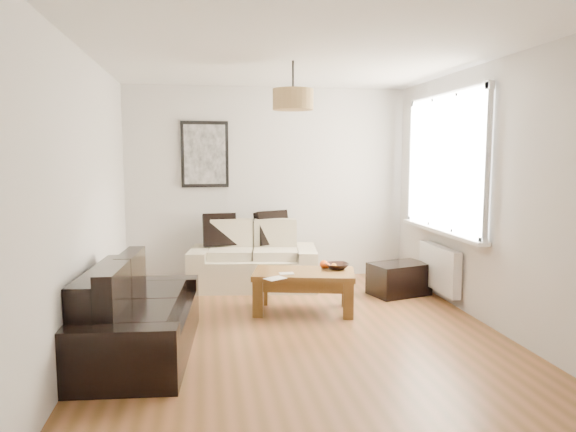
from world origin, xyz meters
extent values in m
plane|color=brown|center=(0.00, 0.00, 0.00)|extent=(4.50, 4.50, 0.00)
cube|color=white|center=(1.82, 0.80, 0.38)|extent=(0.10, 0.90, 0.52)
cylinder|color=tan|center=(0.00, 0.30, 2.23)|extent=(0.40, 0.40, 0.20)
cube|color=black|center=(1.45, 1.11, 0.19)|extent=(0.77, 0.61, 0.39)
cube|color=black|center=(-0.68, 1.97, 0.72)|extent=(0.43, 0.16, 0.43)
cube|color=black|center=(0.01, 1.97, 0.73)|extent=(0.46, 0.30, 0.45)
imported|color=black|center=(0.56, 0.68, 0.47)|extent=(0.26, 0.26, 0.06)
sphere|color=#EB5313|center=(0.45, 0.67, 0.48)|extent=(0.07, 0.07, 0.06)
sphere|color=orange|center=(0.52, 0.66, 0.48)|extent=(0.08, 0.08, 0.06)
sphere|color=#FD5915|center=(0.43, 0.75, 0.48)|extent=(0.10, 0.10, 0.09)
cube|color=silver|center=(-0.18, 0.34, 0.44)|extent=(0.25, 0.23, 0.01)
camera|label=1|loc=(-0.88, -4.81, 1.69)|focal=32.56mm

